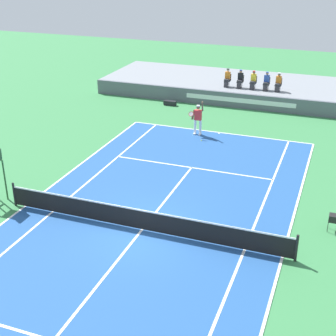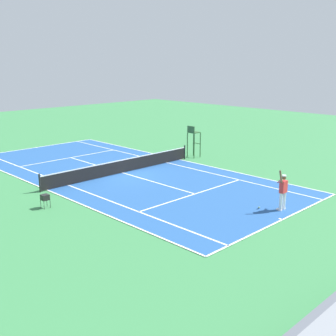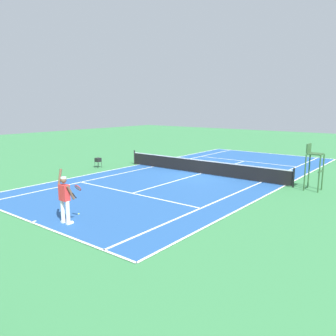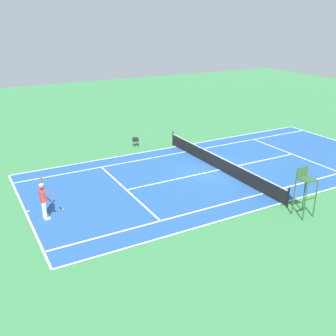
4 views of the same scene
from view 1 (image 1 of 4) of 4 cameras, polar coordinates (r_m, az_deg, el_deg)
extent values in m
plane|color=#387F47|center=(19.63, -3.04, -7.22)|extent=(80.00, 80.00, 0.00)
cube|color=#235193|center=(19.62, -3.04, -7.20)|extent=(10.98, 23.78, 0.02)
cube|color=white|center=(29.84, 5.99, 4.11)|extent=(10.98, 0.10, 0.01)
cube|color=white|center=(22.12, -16.27, -4.30)|extent=(0.10, 23.78, 0.01)
cube|color=white|center=(18.45, 13.09, -10.09)|extent=(0.10, 23.78, 0.01)
cube|color=white|center=(21.39, -13.26, -4.98)|extent=(0.10, 23.78, 0.01)
cube|color=white|center=(18.60, 8.84, -9.39)|extent=(0.10, 23.78, 0.01)
cube|color=white|center=(24.94, 2.74, 0.05)|extent=(8.22, 0.10, 0.01)
cube|color=white|center=(19.62, -3.04, -7.16)|extent=(0.10, 12.80, 0.01)
cube|color=white|center=(29.75, 5.94, 4.05)|extent=(0.10, 0.20, 0.01)
cylinder|color=black|center=(22.15, -17.37, -2.92)|extent=(0.10, 0.10, 1.07)
cylinder|color=black|center=(18.15, 14.66, -8.97)|extent=(0.10, 0.10, 1.07)
cube|color=black|center=(19.38, -3.07, -6.01)|extent=(11.78, 0.02, 0.84)
cube|color=white|center=(19.18, -3.10, -4.93)|extent=(11.78, 0.03, 0.06)
cube|color=#565B66|center=(34.64, 8.31, 7.72)|extent=(21.90, 0.24, 1.04)
cube|color=silver|center=(34.50, 8.27, 7.75)|extent=(7.67, 0.01, 0.32)
cube|color=gray|center=(38.06, 9.53, 9.15)|extent=(21.90, 7.01, 1.04)
cube|color=#474C56|center=(36.07, 6.88, 10.00)|extent=(0.44, 0.44, 0.06)
cube|color=#474C56|center=(36.20, 6.98, 10.45)|extent=(0.44, 0.06, 0.44)
cylinder|color=#4C4C51|center=(35.95, 7.08, 9.57)|extent=(0.04, 0.04, 0.38)
cylinder|color=#4C4C51|center=(36.03, 6.53, 9.64)|extent=(0.04, 0.04, 0.38)
cube|color=#2D2D33|center=(35.96, 6.85, 10.09)|extent=(0.34, 0.44, 0.16)
cube|color=#2D2D33|center=(35.84, 6.75, 9.60)|extent=(0.30, 0.14, 0.44)
cube|color=orange|center=(36.04, 6.93, 10.59)|extent=(0.36, 0.22, 0.52)
sphere|color=beige|center=(35.96, 6.96, 11.16)|extent=(0.20, 0.20, 0.20)
cylinder|color=black|center=(35.94, 6.97, 11.30)|extent=(0.19, 0.19, 0.05)
cube|color=#474C56|center=(35.88, 8.34, 9.84)|extent=(0.44, 0.44, 0.06)
cube|color=#474C56|center=(36.01, 8.44, 10.29)|extent=(0.44, 0.06, 0.44)
cylinder|color=#4C4C51|center=(35.75, 8.54, 9.41)|extent=(0.04, 0.04, 0.38)
cylinder|color=#4C4C51|center=(35.83, 7.99, 9.47)|extent=(0.04, 0.04, 0.38)
cube|color=#2D2D33|center=(35.76, 8.31, 9.93)|extent=(0.34, 0.44, 0.16)
cube|color=#2D2D33|center=(35.64, 8.21, 9.43)|extent=(0.30, 0.14, 0.44)
cube|color=black|center=(35.85, 8.40, 10.43)|extent=(0.36, 0.22, 0.52)
sphere|color=#A37556|center=(35.76, 8.43, 11.01)|extent=(0.20, 0.20, 0.20)
cylinder|color=#2D4CA8|center=(35.74, 8.44, 11.15)|extent=(0.19, 0.19, 0.05)
cube|color=#474C56|center=(35.70, 9.82, 9.67)|extent=(0.44, 0.44, 0.06)
cube|color=#474C56|center=(35.83, 9.91, 10.13)|extent=(0.44, 0.06, 0.44)
cylinder|color=#4C4C51|center=(35.58, 10.03, 9.24)|extent=(0.04, 0.04, 0.38)
cylinder|color=#4C4C51|center=(35.65, 9.47, 9.30)|extent=(0.04, 0.04, 0.38)
cube|color=#2D2D33|center=(35.59, 9.80, 9.76)|extent=(0.34, 0.44, 0.16)
cube|color=#2D2D33|center=(35.46, 9.70, 9.26)|extent=(0.30, 0.14, 0.44)
cube|color=yellow|center=(35.67, 9.88, 10.27)|extent=(0.36, 0.22, 0.52)
sphere|color=brown|center=(35.58, 9.93, 10.84)|extent=(0.20, 0.20, 0.20)
cylinder|color=red|center=(35.56, 9.94, 10.98)|extent=(0.19, 0.19, 0.05)
cube|color=#474C56|center=(35.55, 11.31, 9.49)|extent=(0.44, 0.44, 0.06)
cube|color=#474C56|center=(35.68, 11.40, 9.95)|extent=(0.44, 0.06, 0.44)
cylinder|color=#4C4C51|center=(35.44, 11.52, 9.06)|extent=(0.04, 0.04, 0.38)
cylinder|color=#4C4C51|center=(35.49, 10.95, 9.13)|extent=(0.04, 0.04, 0.38)
cube|color=#2D2D33|center=(35.44, 11.29, 9.58)|extent=(0.34, 0.44, 0.16)
cube|color=#2D2D33|center=(35.31, 11.20, 9.08)|extent=(0.30, 0.14, 0.44)
cube|color=#2D4CA8|center=(35.52, 11.37, 10.09)|extent=(0.36, 0.22, 0.52)
sphere|color=#A37556|center=(35.43, 11.42, 10.67)|extent=(0.20, 0.20, 0.20)
cylinder|color=#2D4CA8|center=(35.41, 11.43, 10.81)|extent=(0.19, 0.19, 0.05)
cube|color=#474C56|center=(35.44, 12.63, 9.33)|extent=(0.44, 0.44, 0.06)
cube|color=#474C56|center=(35.57, 12.72, 9.79)|extent=(0.44, 0.06, 0.44)
cylinder|color=#4C4C51|center=(35.33, 12.85, 8.89)|extent=(0.04, 0.04, 0.38)
cylinder|color=#4C4C51|center=(35.37, 12.28, 8.96)|extent=(0.04, 0.04, 0.38)
cube|color=#2D2D33|center=(35.32, 12.62, 9.42)|extent=(0.34, 0.44, 0.16)
cube|color=#2D2D33|center=(35.20, 12.53, 8.92)|extent=(0.30, 0.14, 0.44)
cube|color=orange|center=(35.41, 12.70, 9.93)|extent=(0.36, 0.22, 0.52)
sphere|color=brown|center=(35.32, 12.76, 10.51)|extent=(0.20, 0.20, 0.20)
cylinder|color=white|center=(35.30, 12.77, 10.65)|extent=(0.19, 0.19, 0.05)
cylinder|color=white|center=(29.27, 3.76, 4.70)|extent=(0.15, 0.15, 0.92)
cylinder|color=white|center=(29.36, 3.16, 4.78)|extent=(0.15, 0.15, 0.92)
cube|color=white|center=(29.36, 3.71, 3.91)|extent=(0.12, 0.28, 0.10)
cube|color=white|center=(29.44, 3.11, 3.99)|extent=(0.12, 0.28, 0.10)
cube|color=red|center=(29.07, 3.50, 6.15)|extent=(0.40, 0.24, 0.60)
sphere|color=brown|center=(28.92, 3.52, 7.03)|extent=(0.22, 0.22, 0.22)
cylinder|color=white|center=(28.90, 3.53, 7.20)|extent=(0.21, 0.21, 0.06)
cylinder|color=brown|center=(28.80, 4.01, 7.13)|extent=(0.09, 0.21, 0.61)
cylinder|color=brown|center=(29.04, 2.95, 6.19)|extent=(0.09, 0.33, 0.56)
cylinder|color=black|center=(28.99, 2.79, 5.88)|extent=(0.04, 0.19, 0.25)
torus|color=red|center=(28.74, 2.69, 6.27)|extent=(0.30, 0.19, 0.26)
cylinder|color=silver|center=(28.74, 2.69, 6.27)|extent=(0.27, 0.16, 0.22)
sphere|color=#D1E533|center=(28.43, 3.87, 3.18)|extent=(0.07, 0.07, 0.07)
cylinder|color=#2D562D|center=(22.61, -18.35, -1.32)|extent=(0.07, 0.07, 1.90)
cube|color=black|center=(34.99, 0.23, 7.53)|extent=(0.84, 0.32, 0.32)
cylinder|color=black|center=(35.13, -0.41, 7.60)|extent=(0.06, 0.32, 0.32)
cylinder|color=black|center=(34.85, 0.88, 7.46)|extent=(0.06, 0.32, 0.32)
cube|color=black|center=(20.37, 18.63, -5.52)|extent=(0.36, 0.36, 0.28)
cylinder|color=black|center=(20.39, 18.00, -6.53)|extent=(0.02, 0.02, 0.42)
cylinder|color=black|center=(20.68, 18.06, -6.07)|extent=(0.02, 0.02, 0.42)
ellipsoid|color=#D1E533|center=(20.33, 18.66, -5.32)|extent=(0.30, 0.30, 0.12)
camera|label=2|loc=(38.09, 36.95, 15.07)|focal=45.16mm
camera|label=3|loc=(38.87, -8.64, 15.38)|focal=36.36mm
camera|label=4|loc=(38.91, -22.13, 21.00)|focal=41.72mm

